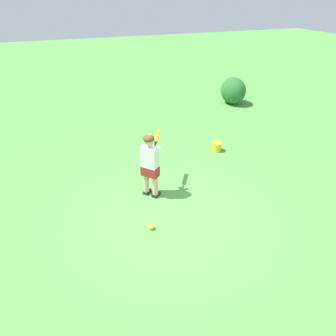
{
  "coord_description": "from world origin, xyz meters",
  "views": [
    {
      "loc": [
        3.28,
        -1.36,
        2.9
      ],
      "look_at": [
        -0.58,
        0.13,
        0.45
      ],
      "focal_mm": 32.14,
      "sensor_mm": 36.0,
      "label": 1
    }
  ],
  "objects": [
    {
      "name": "shrub_left_background",
      "position": [
        -4.14,
        3.56,
        0.38
      ],
      "size": [
        0.84,
        0.67,
        0.75
      ],
      "primitive_type": "ellipsoid",
      "color": "#286B2D",
      "rests_on": "ground"
    },
    {
      "name": "child_batter",
      "position": [
        -0.6,
        -0.15,
        0.65
      ],
      "size": [
        0.72,
        0.51,
        1.08
      ],
      "color": "#232328",
      "rests_on": "ground"
    },
    {
      "name": "ground_plane",
      "position": [
        0.0,
        0.0,
        0.0
      ],
      "size": [
        40.0,
        40.0,
        0.0
      ],
      "primitive_type": "plane",
      "color": "#519942"
    },
    {
      "name": "toy_bucket",
      "position": [
        -1.59,
        1.61,
        0.1
      ],
      "size": [
        0.22,
        0.22,
        0.19
      ],
      "color": "yellow",
      "rests_on": "ground"
    },
    {
      "name": "play_ball_midfield",
      "position": [
        0.21,
        -0.42,
        0.04
      ],
      "size": [
        0.08,
        0.08,
        0.08
      ],
      "primitive_type": "sphere",
      "color": "yellow",
      "rests_on": "ground"
    }
  ]
}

